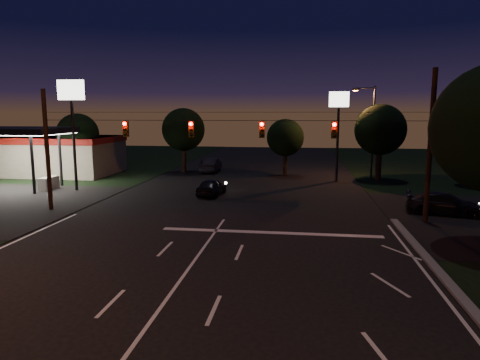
% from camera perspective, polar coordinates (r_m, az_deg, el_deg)
% --- Properties ---
extents(ground, '(140.00, 140.00, 0.00)m').
position_cam_1_polar(ground, '(13.59, -13.24, -19.69)').
color(ground, black).
rests_on(ground, ground).
extents(stop_bar, '(12.00, 0.50, 0.01)m').
position_cam_1_polar(stop_bar, '(23.53, 4.03, -7.00)').
color(stop_bar, silver).
rests_on(stop_bar, ground).
extents(utility_pole_right, '(0.30, 0.30, 9.00)m').
position_cam_1_polar(utility_pole_right, '(27.88, 23.43, -5.20)').
color(utility_pole_right, black).
rests_on(utility_pole_right, ground).
extents(utility_pole_left, '(0.28, 0.28, 8.00)m').
position_cam_1_polar(utility_pole_left, '(31.53, -23.85, -3.66)').
color(utility_pole_left, black).
rests_on(utility_pole_left, ground).
extents(signal_span, '(24.00, 0.40, 1.56)m').
position_cam_1_polar(signal_span, '(26.44, -1.85, 6.87)').
color(signal_span, black).
rests_on(signal_span, ground).
extents(gas_station, '(14.20, 16.10, 5.25)m').
position_cam_1_polar(gas_station, '(49.31, -24.42, 3.40)').
color(gas_station, gray).
rests_on(gas_station, ground).
extents(pole_sign_left_near, '(2.20, 0.30, 9.10)m').
position_cam_1_polar(pole_sign_left_near, '(37.91, -21.52, 9.11)').
color(pole_sign_left_near, black).
rests_on(pole_sign_left_near, ground).
extents(pole_sign_right, '(1.80, 0.30, 8.40)m').
position_cam_1_polar(pole_sign_right, '(41.22, 13.00, 8.41)').
color(pole_sign_right, black).
rests_on(pole_sign_right, ground).
extents(street_light_right_far, '(2.20, 0.35, 9.00)m').
position_cam_1_polar(street_light_right_far, '(43.61, 17.00, 6.96)').
color(street_light_right_far, black).
rests_on(street_light_right_far, ground).
extents(tree_far_a, '(4.20, 4.20, 6.42)m').
position_cam_1_polar(tree_far_a, '(46.98, -20.72, 5.68)').
color(tree_far_a, black).
rests_on(tree_far_a, ground).
extents(tree_far_b, '(4.60, 4.60, 6.98)m').
position_cam_1_polar(tree_far_b, '(46.93, -7.49, 6.61)').
color(tree_far_b, black).
rests_on(tree_far_b, ground).
extents(tree_far_c, '(3.80, 3.80, 5.86)m').
position_cam_1_polar(tree_far_c, '(44.28, 6.08, 5.58)').
color(tree_far_c, black).
rests_on(tree_far_c, ground).
extents(tree_far_d, '(4.80, 4.80, 7.30)m').
position_cam_1_polar(tree_far_d, '(42.90, 18.19, 6.32)').
color(tree_far_d, black).
rests_on(tree_far_d, ground).
extents(tree_far_e, '(4.00, 4.00, 6.18)m').
position_cam_1_polar(tree_far_e, '(43.13, 29.16, 4.70)').
color(tree_far_e, black).
rests_on(tree_far_e, ground).
extents(car_oncoming_a, '(2.00, 4.08, 1.34)m').
position_cam_1_polar(car_oncoming_a, '(33.80, -3.82, -0.94)').
color(car_oncoming_a, black).
rests_on(car_oncoming_a, ground).
extents(car_oncoming_b, '(1.72, 4.76, 1.56)m').
position_cam_1_polar(car_oncoming_b, '(47.12, -3.89, 2.00)').
color(car_oncoming_b, black).
rests_on(car_oncoming_b, ground).
extents(car_cross, '(5.14, 2.96, 1.40)m').
position_cam_1_polar(car_cross, '(30.36, 25.76, -2.89)').
color(car_cross, black).
rests_on(car_cross, ground).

